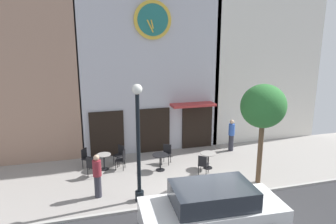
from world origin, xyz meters
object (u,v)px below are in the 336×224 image
object	(u,v)px
cafe_table_center_left	(104,159)
parked_car_white	(212,210)
cafe_chair_under_awning	(203,164)
pedestrian_blue	(231,135)
cafe_table_near_curb	(160,159)
cafe_chair_near_tree	(122,158)
cafe_chair_curbside	(92,165)
cafe_chair_near_lamp	(167,152)
street_lamp	(138,144)
cafe_table_center_right	(208,157)
cafe_chair_facing_wall	(86,157)
street_tree	(263,107)
pedestrian_maroon	(97,175)
cafe_chair_by_entrance	(120,153)

from	to	relation	value
cafe_table_center_left	parked_car_white	world-z (taller)	parked_car_white
cafe_chair_under_awning	pedestrian_blue	bearing A→B (deg)	43.12
cafe_table_near_curb	pedestrian_blue	size ratio (longest dim) A/B	0.45
cafe_chair_near_tree	cafe_chair_curbside	xyz separation A→B (m)	(-1.34, -0.45, 0.00)
cafe_table_center_left	cafe_chair_near_lamp	bearing A→B (deg)	-1.39
street_lamp	cafe_chair_near_tree	size ratio (longest dim) A/B	4.78
cafe_table_center_right	cafe_chair_facing_wall	xyz separation A→B (m)	(-5.33, 1.57, 0.01)
cafe_chair_facing_wall	pedestrian_blue	distance (m)	7.39
cafe_chair_near_lamp	street_tree	bearing A→B (deg)	-43.75
cafe_table_near_curb	parked_car_white	distance (m)	4.85
pedestrian_blue	cafe_table_center_left	bearing A→B (deg)	-174.58
cafe_table_center_right	cafe_chair_facing_wall	distance (m)	5.56
cafe_chair_under_awning	pedestrian_maroon	world-z (taller)	pedestrian_maroon
cafe_chair_by_entrance	pedestrian_blue	xyz separation A→B (m)	(5.84, 0.20, 0.33)
street_lamp	cafe_chair_facing_wall	distance (m)	4.31
cafe_chair_curbside	pedestrian_blue	xyz separation A→B (m)	(7.17, 1.29, 0.33)
cafe_table_center_left	street_lamp	bearing A→B (deg)	-71.95
cafe_chair_near_tree	pedestrian_blue	distance (m)	5.90
cafe_table_center_left	parked_car_white	bearing A→B (deg)	-63.68
cafe_table_center_left	cafe_chair_curbside	bearing A→B (deg)	-130.47
cafe_table_center_right	cafe_chair_under_awning	size ratio (longest dim) A/B	0.80
parked_car_white	cafe_chair_by_entrance	bearing A→B (deg)	108.38
cafe_chair_near_lamp	cafe_chair_curbside	world-z (taller)	same
pedestrian_blue	parked_car_white	distance (m)	7.32
cafe_chair_by_entrance	cafe_table_center_left	bearing A→B (deg)	-150.75
cafe_chair_curbside	pedestrian_blue	world-z (taller)	pedestrian_blue
pedestrian_maroon	pedestrian_blue	xyz separation A→B (m)	(7.02, 3.07, 0.00)
cafe_chair_near_tree	cafe_chair_by_entrance	bearing A→B (deg)	90.66
cafe_chair_under_awning	parked_car_white	distance (m)	4.06
pedestrian_maroon	pedestrian_blue	bearing A→B (deg)	23.63
cafe_table_center_right	cafe_chair_near_lamp	xyz separation A→B (m)	(-1.66, 1.07, 0.01)
cafe_table_center_right	pedestrian_blue	size ratio (longest dim) A/B	0.43
cafe_chair_near_lamp	parked_car_white	world-z (taller)	parked_car_white
cafe_table_center_left	cafe_chair_under_awning	bearing A→B (deg)	-23.45
street_lamp	cafe_chair_facing_wall	size ratio (longest dim) A/B	4.78
cafe_table_center_left	pedestrian_blue	bearing A→B (deg)	5.42
cafe_chair_curbside	cafe_table_center_right	bearing A→B (deg)	-5.41
cafe_chair_near_lamp	parked_car_white	distance (m)	5.54
street_lamp	parked_car_white	xyz separation A→B (m)	(1.75, -2.48, -1.42)
cafe_chair_under_awning	parked_car_white	size ratio (longest dim) A/B	0.20
street_tree	parked_car_white	distance (m)	4.78
cafe_chair_under_awning	cafe_chair_curbside	world-z (taller)	same
street_tree	cafe_chair_curbside	size ratio (longest dim) A/B	4.53
cafe_table_center_right	cafe_chair_curbside	xyz separation A→B (m)	(-5.12, 0.48, 0.01)
cafe_chair_near_lamp	parked_car_white	size ratio (longest dim) A/B	0.20
cafe_table_center_right	pedestrian_blue	world-z (taller)	pedestrian_blue
cafe_table_center_left	pedestrian_blue	size ratio (longest dim) A/B	0.43
street_lamp	cafe_table_near_curb	bearing A→B (deg)	59.42
pedestrian_maroon	cafe_chair_curbside	bearing A→B (deg)	94.67
street_lamp	cafe_table_near_curb	size ratio (longest dim) A/B	5.78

